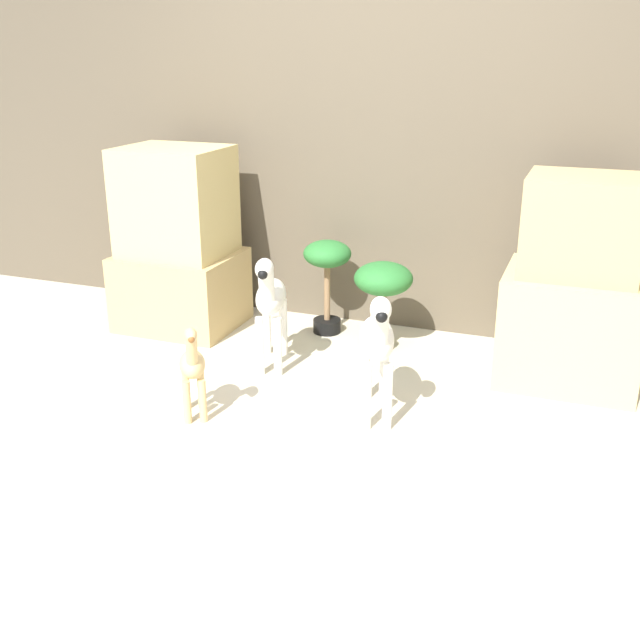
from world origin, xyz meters
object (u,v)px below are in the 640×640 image
zebra_right (377,342)px  zebra_left (270,299)px  giraffe_figurine (193,367)px  potted_palm_back (327,266)px  potted_palm_front (383,284)px

zebra_right → zebra_left: same height
giraffe_figurine → potted_palm_back: (0.20, 1.27, 0.17)m
zebra_right → potted_palm_front: 0.85m
zebra_left → giraffe_figurine: zebra_left is taller
zebra_left → giraffe_figurine: bearing=-98.4°
giraffe_figurine → zebra_left: bearing=81.6°
zebra_left → potted_palm_back: (0.10, 0.60, 0.03)m
zebra_left → potted_palm_back: bearing=80.1°
potted_palm_front → potted_palm_back: 0.43m
zebra_left → potted_palm_front: size_ratio=1.28×
zebra_right → potted_palm_back: (-0.60, 0.98, 0.03)m
zebra_left → zebra_right: bearing=-28.2°
potted_palm_front → potted_palm_back: bearing=157.6°
zebra_left → potted_palm_back: zebra_left is taller
zebra_right → giraffe_figurine: zebra_right is taller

